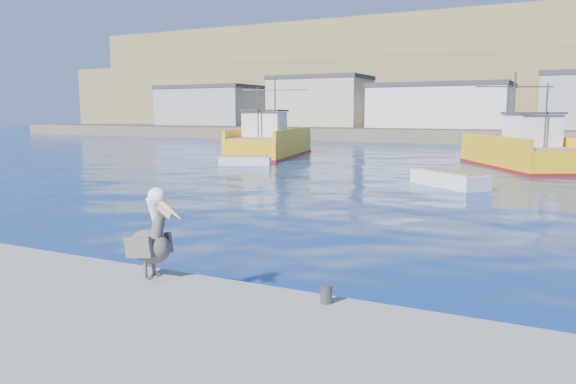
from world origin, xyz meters
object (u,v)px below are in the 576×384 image
object	(u,v)px
trawler_yellow_a	(270,143)
skiff_mid	(449,180)
skiff_left	(245,162)
trawler_yellow_b	(521,152)
pelican	(151,239)

from	to	relation	value
trawler_yellow_a	skiff_mid	xyz separation A→B (m)	(17.63, -13.53, -0.83)
trawler_yellow_a	skiff_left	xyz separation A→B (m)	(2.45, -8.20, -0.88)
trawler_yellow_a	trawler_yellow_b	distance (m)	20.02
skiff_left	skiff_mid	xyz separation A→B (m)	(15.18, -5.34, 0.06)
skiff_left	pelican	bearing A→B (deg)	-62.23
skiff_left	pelican	xyz separation A→B (m)	(13.56, -25.75, 1.00)
pelican	trawler_yellow_b	bearing A→B (deg)	83.05
pelican	trawler_yellow_a	bearing A→B (deg)	115.24
skiff_left	trawler_yellow_a	bearing A→B (deg)	106.62
trawler_yellow_b	skiff_left	xyz separation A→B (m)	(-17.53, -6.78, -0.79)
trawler_yellow_b	skiff_mid	xyz separation A→B (m)	(-2.34, -12.12, -0.74)
trawler_yellow_b	skiff_left	world-z (taller)	trawler_yellow_b
trawler_yellow_b	skiff_mid	distance (m)	12.37
trawler_yellow_a	pelican	size ratio (longest dim) A/B	7.74
skiff_mid	pelican	size ratio (longest dim) A/B	2.47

